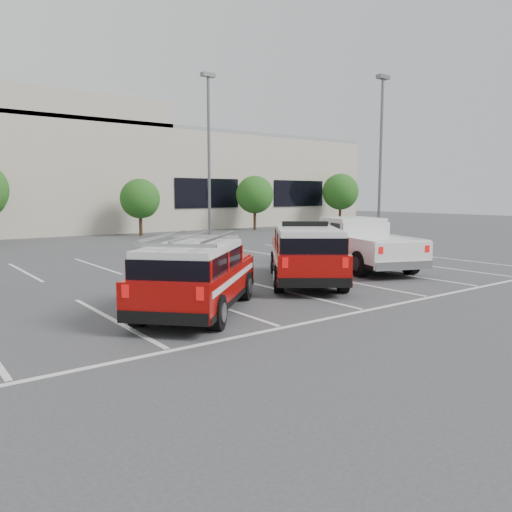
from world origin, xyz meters
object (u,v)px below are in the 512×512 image
at_px(tree_mid_right, 141,200).
at_px(light_pole_right, 381,158).
at_px(ladder_suv, 196,282).
at_px(tree_far_right, 341,193).
at_px(white_pickup, 358,248).
at_px(fire_chief_suv, 306,258).
at_px(light_pole_mid, 209,157).
at_px(convention_building, 31,171).
at_px(tree_right, 255,196).

distance_m(tree_mid_right, light_pole_right, 16.47).
bearing_deg(light_pole_right, ladder_suv, -151.68).
relative_size(tree_far_right, white_pickup, 0.72).
bearing_deg(fire_chief_suv, light_pole_mid, 106.89).
relative_size(tree_mid_right, fire_chief_suv, 0.69).
height_order(light_pole_mid, fire_chief_suv, light_pole_mid).
xyz_separation_m(light_pole_mid, ladder_suv, (-10.49, -16.50, -4.41)).
height_order(convention_building, tree_right, convention_building).
relative_size(tree_mid_right, tree_far_right, 0.82).
bearing_deg(white_pickup, tree_mid_right, 111.59).
height_order(tree_right, white_pickup, tree_right).
bearing_deg(tree_right, tree_far_right, 0.00).
relative_size(tree_right, ladder_suv, 0.91).
xyz_separation_m(tree_mid_right, fire_chief_suv, (-3.58, -21.00, -1.69)).
distance_m(tree_right, fire_chief_suv, 25.08).
height_order(convention_building, ladder_suv, convention_building).
bearing_deg(tree_far_right, tree_right, -180.00).
height_order(tree_mid_right, white_pickup, tree_mid_right).
relative_size(tree_far_right, ladder_suv, 0.99).
height_order(tree_far_right, light_pole_right, light_pole_right).
relative_size(tree_mid_right, light_pole_mid, 0.39).
bearing_deg(ladder_suv, tree_mid_right, 115.57).
xyz_separation_m(light_pole_right, white_pickup, (-10.52, -7.65, -4.41)).
relative_size(tree_mid_right, light_pole_right, 0.39).
bearing_deg(convention_building, light_pole_mid, -66.74).
height_order(tree_mid_right, ladder_suv, tree_mid_right).
bearing_deg(tree_right, convention_building, 146.63).
bearing_deg(light_pole_mid, tree_mid_right, 107.52).
distance_m(light_pole_mid, white_pickup, 14.42).
xyz_separation_m(convention_building, tree_far_right, (24.91, -9.82, -1.68)).
xyz_separation_m(convention_building, fire_chief_suv, (1.33, -30.82, -3.91)).
distance_m(tree_right, ladder_suv, 29.28).
xyz_separation_m(tree_mid_right, tree_right, (10.00, 0.00, 0.27)).
bearing_deg(tree_right, light_pole_right, -85.69).
bearing_deg(white_pickup, ladder_suv, -141.89).
height_order(fire_chief_suv, ladder_suv, fire_chief_suv).
distance_m(light_pole_right, ladder_suv, 22.57).
bearing_deg(tree_far_right, white_pickup, -134.88).
xyz_separation_m(tree_right, fire_chief_suv, (-13.58, -21.00, -1.96)).
distance_m(fire_chief_suv, ladder_suv, 5.24).
bearing_deg(tree_mid_right, white_pickup, -88.86).
relative_size(convention_building, tree_far_right, 12.38).
distance_m(tree_right, tree_far_right, 10.00).
bearing_deg(light_pole_mid, tree_far_right, 18.48).
height_order(convention_building, tree_far_right, convention_building).
distance_m(light_pole_mid, ladder_suv, 20.04).
height_order(tree_far_right, ladder_suv, tree_far_right).
bearing_deg(ladder_suv, light_pole_right, 74.73).
height_order(convention_building, fire_chief_suv, convention_building).
relative_size(light_pole_mid, white_pickup, 1.52).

